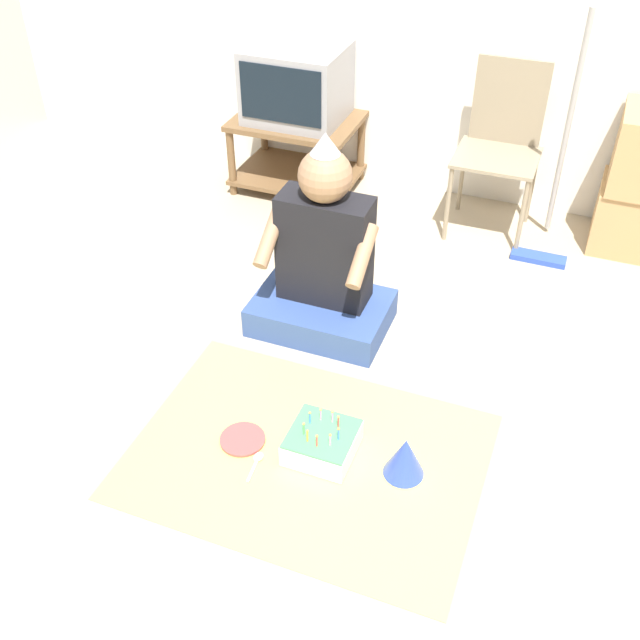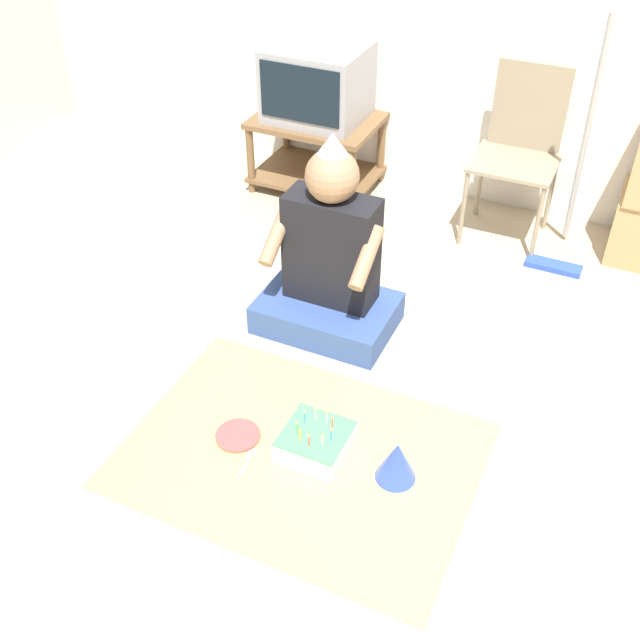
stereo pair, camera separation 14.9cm
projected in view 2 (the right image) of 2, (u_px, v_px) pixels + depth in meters
The scene contains 11 objects.
ground_plane at pixel (373, 496), 2.69m from camera, with size 16.00×16.00×0.00m, color tan.
tv_stand at pixel (317, 146), 4.36m from camera, with size 0.70×0.51×0.43m.
tv at pixel (317, 83), 4.14m from camera, with size 0.52×0.46×0.40m.
folding_chair at pixel (520, 143), 3.82m from camera, with size 0.43×0.39×0.89m.
dust_mop at pixel (571, 196), 3.65m from camera, with size 0.28×0.36×1.27m.
person_seated at pixel (329, 266), 3.28m from camera, with size 0.60×0.42×0.93m.
party_cloth at pixel (301, 455), 2.84m from camera, with size 1.31×0.95×0.01m.
birthday_cake at pixel (316, 442), 2.82m from camera, with size 0.25×0.25×0.16m.
party_hat_blue at pixel (397, 461), 2.70m from camera, with size 0.15×0.15×0.17m.
paper_plate at pixel (238, 435), 2.91m from camera, with size 0.18×0.18×0.01m.
plastic_spoon_near at pixel (250, 457), 2.82m from camera, with size 0.04×0.15×0.01m.
Camera 2 is at (0.55, -1.64, 2.17)m, focal length 42.00 mm.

